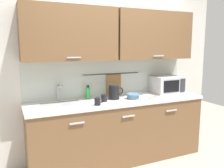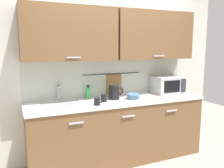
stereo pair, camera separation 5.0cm
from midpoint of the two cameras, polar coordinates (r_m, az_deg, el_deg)
counter_unit at (r=3.44m, az=1.75°, el=-10.97°), size 2.53×0.64×0.90m
back_wall_assembly at (r=3.45m, az=0.35°, el=7.20°), size 3.70×0.41×2.50m
sink_faucet at (r=3.26m, az=-12.37°, el=-1.59°), size 0.09×0.17×0.22m
microwave at (r=3.85m, az=13.56°, el=-0.17°), size 0.46×0.35×0.27m
electric_kettle at (r=3.31m, az=0.98°, el=-1.98°), size 0.23×0.16×0.21m
dish_soap_bottle at (r=3.37m, az=-5.38°, el=-2.10°), size 0.06×0.06×0.20m
mug_near_sink at (r=2.99m, az=-3.08°, el=-4.25°), size 0.12×0.08×0.09m
mixing_bowl at (r=3.35m, az=5.59°, el=-2.87°), size 0.21×0.21×0.08m
mug_by_kettle at (r=3.18m, az=-1.46°, el=-3.43°), size 0.12×0.08×0.09m
wooden_spoon at (r=3.53m, az=10.67°, el=-3.02°), size 0.25×0.17×0.01m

